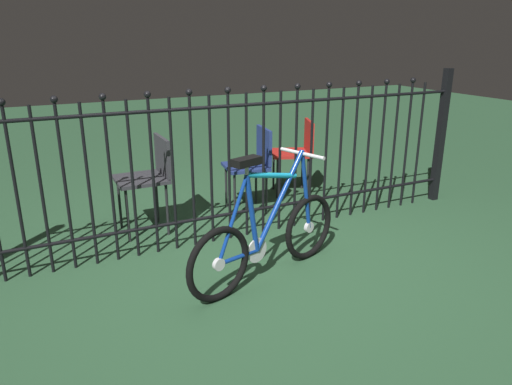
{
  "coord_description": "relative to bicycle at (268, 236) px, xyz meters",
  "views": [
    {
      "loc": [
        -1.51,
        -2.84,
        1.68
      ],
      "look_at": [
        -0.05,
        0.2,
        0.55
      ],
      "focal_mm": 33.61,
      "sensor_mm": 36.0,
      "label": 1
    }
  ],
  "objects": [
    {
      "name": "ground_plane",
      "position": [
        0.09,
        0.09,
        -0.32
      ],
      "size": [
        20.0,
        20.0,
        0.0
      ],
      "primitive_type": "plane",
      "color": "#284D31"
    },
    {
      "name": "chair_red",
      "position": [
        1.16,
        1.56,
        0.18
      ],
      "size": [
        0.52,
        0.52,
        0.8
      ],
      "color": "black",
      "rests_on": "ground"
    },
    {
      "name": "iron_fence",
      "position": [
        0.02,
        0.76,
        0.35
      ],
      "size": [
        4.61,
        0.07,
        1.35
      ],
      "color": "black",
      "rests_on": "ground"
    },
    {
      "name": "bicycle",
      "position": [
        0.0,
        0.0,
        0.0
      ],
      "size": [
        1.36,
        0.54,
        0.92
      ],
      "color": "black",
      "rests_on": "ground"
    },
    {
      "name": "chair_charcoal",
      "position": [
        -0.52,
        1.23,
        0.21
      ],
      "size": [
        0.43,
        0.43,
        0.84
      ],
      "color": "black",
      "rests_on": "ground"
    },
    {
      "name": "chair_navy",
      "position": [
        0.51,
        1.31,
        0.18
      ],
      "size": [
        0.45,
        0.44,
        0.82
      ],
      "color": "black",
      "rests_on": "ground"
    }
  ]
}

